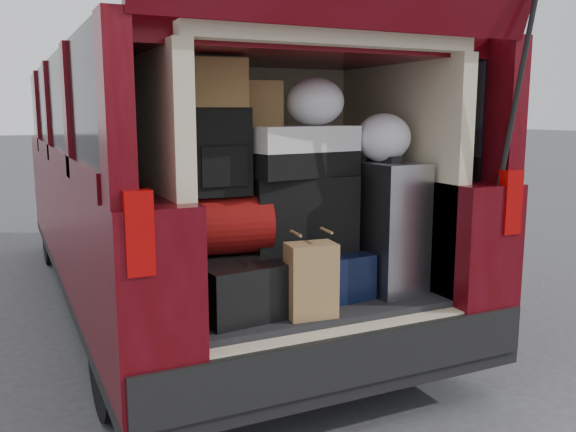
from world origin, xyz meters
name	(u,v)px	position (x,y,z in m)	size (l,w,h in m)	color
ground	(312,413)	(0.00, 0.00, 0.00)	(80.00, 80.00, 0.00)	#3C3C3F
minivan	(195,185)	(0.00, 1.86, 0.91)	(1.90, 5.35, 2.77)	black
load_floor	(288,340)	(0.00, 0.28, 0.28)	(1.24, 1.05, 0.55)	black
black_hardshell	(232,281)	(-0.35, 0.13, 0.67)	(0.44, 0.60, 0.24)	black
navy_hardshell	(312,271)	(0.08, 0.16, 0.66)	(0.41, 0.50, 0.22)	black
silver_roller	(382,226)	(0.44, 0.08, 0.87)	(0.27, 0.43, 0.64)	silver
kraft_bag	(311,280)	(-0.09, -0.15, 0.71)	(0.21, 0.13, 0.33)	#966A43
red_duffel	(223,225)	(-0.38, 0.17, 0.93)	(0.42, 0.27, 0.27)	maroon
black_soft_case	(299,213)	(0.02, 0.19, 0.95)	(0.51, 0.30, 0.37)	black
backpack	(218,152)	(-0.40, 0.16, 1.26)	(0.27, 0.17, 0.39)	black
twotone_duffel	(300,151)	(0.01, 0.16, 1.25)	(0.53, 0.27, 0.24)	silver
grocery_sack_lower	(218,83)	(-0.39, 0.16, 1.56)	(0.23, 0.19, 0.21)	brown
grocery_sack_upper	(257,104)	(-0.17, 0.25, 1.47)	(0.21, 0.17, 0.21)	brown
plastic_bag_center	(315,102)	(0.10, 0.18, 1.48)	(0.28, 0.26, 0.23)	silver
plastic_bag_right	(383,138)	(0.43, 0.09, 1.31)	(0.27, 0.25, 0.24)	silver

